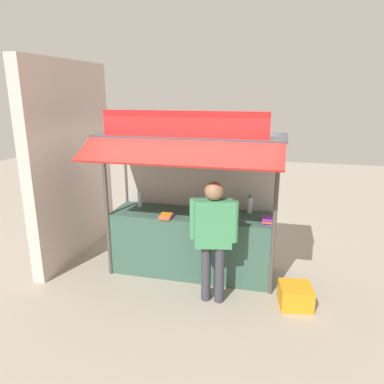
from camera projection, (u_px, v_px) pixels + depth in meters
The scene contains 15 objects.
ground_plane at pixel (192, 272), 5.85m from camera, with size 20.00×20.00×0.00m, color #9E9384.
stall_counter at pixel (192, 243), 5.72m from camera, with size 2.51×0.72×0.99m, color #385B4C.
stall_structure at pixel (193, 177), 5.49m from camera, with size 2.71×1.51×2.58m.
water_bottle_right at pixel (250, 205), 5.60m from camera, with size 0.08×0.08×0.28m.
water_bottle_rear_center at pixel (207, 203), 5.65m from camera, with size 0.09×0.09×0.30m.
water_bottle_back_left at pixel (225, 208), 5.52m from camera, with size 0.06×0.06×0.22m.
water_bottle_mid_left at pixel (140, 200), 5.90m from camera, with size 0.07×0.07×0.24m.
magazine_stack_center at pixel (269, 220), 5.20m from camera, with size 0.21×0.27×0.07m.
magazine_stack_front_right at pixel (166, 216), 5.40m from camera, with size 0.21×0.25×0.05m.
banana_bunch_leftmost at pixel (187, 164), 4.91m from camera, with size 0.09×0.09×0.31m.
banana_bunch_inner_right at pixel (226, 163), 4.77m from camera, with size 0.10×0.10×0.27m.
banana_bunch_rightmost at pixel (146, 159), 5.03m from camera, with size 0.09×0.09×0.26m.
vendor_person at pixel (213, 232), 4.78m from camera, with size 0.65×0.30×1.71m.
plastic_crate at pixel (295, 296), 4.90m from camera, with size 0.42×0.42×0.30m, color orange.
neighbour_wall at pixel (72, 162), 6.19m from camera, with size 0.20×2.40×3.32m, color beige.
Camera 1 is at (1.26, -5.13, 2.83)m, focal length 33.76 mm.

